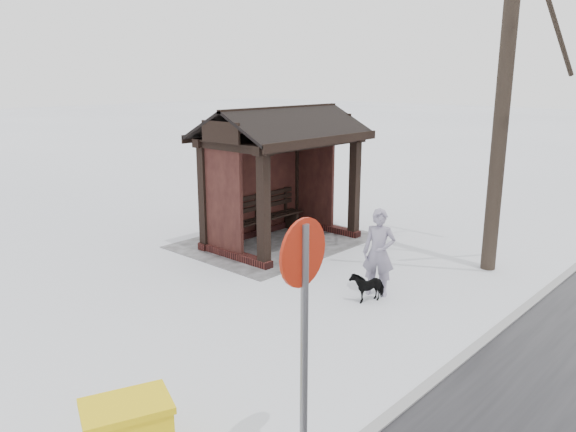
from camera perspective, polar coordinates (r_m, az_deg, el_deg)
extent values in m
plane|color=white|center=(12.88, -0.57, -2.77)|extent=(120.00, 120.00, 0.00)
cube|color=gray|center=(10.17, 23.00, -8.59)|extent=(120.00, 0.15, 0.06)
cube|color=#929297|center=(13.01, -1.21, -2.56)|extent=(4.20, 3.20, 0.02)
cube|color=#361513|center=(13.46, -3.37, -1.69)|extent=(3.30, 0.22, 0.16)
cube|color=#361513|center=(13.95, 3.64, -1.13)|extent=(0.22, 2.10, 0.16)
cube|color=#361513|center=(11.85, -5.53, -3.94)|extent=(0.22, 2.10, 0.16)
cube|color=black|center=(13.17, 6.76, 2.67)|extent=(0.20, 0.20, 2.30)
cube|color=black|center=(10.93, -2.49, 0.39)|extent=(0.20, 0.20, 2.30)
cube|color=black|center=(14.27, 0.89, 3.66)|extent=(0.20, 0.20, 2.30)
cube|color=black|center=(12.24, -8.48, 1.74)|extent=(0.20, 0.20, 2.30)
cube|color=black|center=(13.19, -3.44, 3.12)|extent=(2.80, 0.08, 2.14)
cube|color=black|center=(13.88, 2.70, 3.68)|extent=(0.08, 1.17, 2.14)
cube|color=black|center=(11.78, -6.69, 1.71)|extent=(0.08, 1.17, 2.14)
cube|color=black|center=(11.81, 2.63, 7.39)|extent=(3.40, 0.20, 0.18)
cube|color=black|center=(13.03, -3.52, 8.01)|extent=(3.40, 0.20, 0.18)
cylinder|color=black|center=(11.33, 21.45, 15.89)|extent=(0.29, 0.29, 8.55)
imported|color=gray|center=(9.83, 9.21, -3.69)|extent=(0.56, 0.66, 1.53)
imported|color=black|center=(9.72, 8.07, -7.03)|extent=(0.66, 0.46, 0.51)
cube|color=yellow|center=(5.97, -16.14, -18.07)|extent=(1.01, 0.86, 0.07)
cylinder|color=slate|center=(5.39, 1.65, -13.60)|extent=(0.08, 0.08, 2.47)
cylinder|color=#AC200C|center=(5.03, 1.55, -3.74)|extent=(0.64, 0.07, 0.64)
cylinder|color=white|center=(5.04, 1.38, -3.70)|extent=(0.49, 0.06, 0.49)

